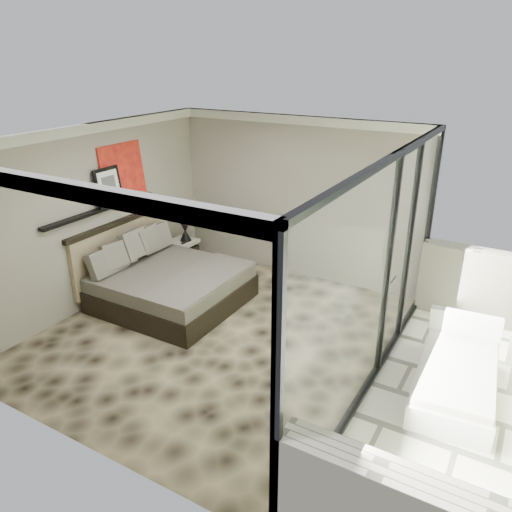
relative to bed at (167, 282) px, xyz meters
The scene contains 13 objects.
floor 1.38m from the bed, 18.66° to the right, with size 5.00×5.00×0.00m, color black.
ceiling 2.79m from the bed, 18.66° to the right, with size 4.50×5.00×0.02m, color silver.
back_wall 2.64m from the bed, 58.55° to the left, with size 4.50×0.02×2.80m, color gray.
left_wall 1.50m from the bed, 156.45° to the right, with size 0.02×5.00×2.80m, color gray.
glass_wall 3.69m from the bed, ahead, with size 0.08×5.00×2.80m, color white.
terrace_slab 5.05m from the bed, ahead, with size 3.00×5.00×0.12m, color beige.
picture_ledge 1.51m from the bed, 160.44° to the right, with size 0.12×2.20×0.05m, color black.
bed is the anchor object (origin of this frame).
nightstand 1.43m from the bed, 117.13° to the left, with size 0.46×0.46×0.46m, color black.
table_lamp 1.56m from the bed, 114.92° to the left, with size 0.37×0.37×0.68m.
abstract_canvas 1.89m from the bed, 166.85° to the left, with size 0.04×0.90×0.90m, color #A4170E.
framed_print 1.73m from the bed, 169.51° to the right, with size 0.03×0.50×0.60m, color black.
lounger 4.44m from the bed, ahead, with size 1.01×1.81×0.68m.
Camera 1 is at (3.59, -5.07, 3.77)m, focal length 35.00 mm.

